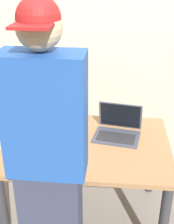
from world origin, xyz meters
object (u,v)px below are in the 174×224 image
object	(u,v)px
laptop	(118,129)
beer_bottle_brown	(56,115)
person_figure	(49,172)
beer_bottle_green	(79,111)

from	to	relation	value
laptop	beer_bottle_brown	distance (m)	0.49
laptop	beer_bottle_brown	bearing A→B (deg)	171.61
beer_bottle_brown	person_figure	size ratio (longest dim) A/B	0.16
person_figure	laptop	bearing A→B (deg)	65.29
beer_bottle_brown	person_figure	world-z (taller)	person_figure
beer_bottle_green	person_figure	bearing A→B (deg)	-92.68
beer_bottle_brown	beer_bottle_green	distance (m)	0.19
beer_bottle_green	person_figure	world-z (taller)	person_figure
laptop	beer_bottle_brown	world-z (taller)	beer_bottle_brown
laptop	person_figure	world-z (taller)	person_figure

